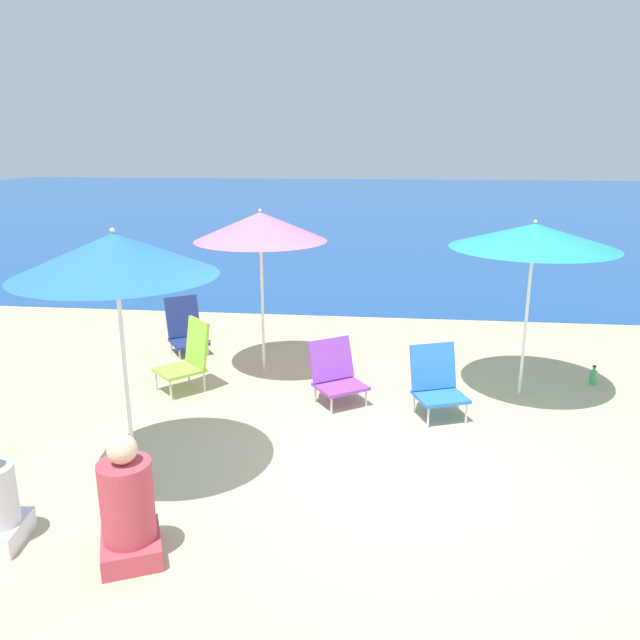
{
  "coord_description": "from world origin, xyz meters",
  "views": [
    {
      "loc": [
        -0.13,
        -5.05,
        2.81
      ],
      "look_at": [
        -0.84,
        1.24,
        1.0
      ],
      "focal_mm": 35.0,
      "sensor_mm": 36.0,
      "label": 1
    }
  ],
  "objects_px": {
    "beach_chair_purple": "(336,373)",
    "water_bottle": "(593,377)",
    "beach_umbrella_blue": "(115,255)",
    "beach_chair_blue": "(436,381)",
    "beach_chair_lime": "(188,356)",
    "beach_umbrella_pink": "(260,227)",
    "beach_umbrella_teal": "(534,236)",
    "beach_chair_navy": "(186,328)",
    "person_seated_far": "(128,509)"
  },
  "relations": [
    {
      "from": "beach_umbrella_blue",
      "to": "beach_chair_blue",
      "type": "xyz_separation_m",
      "value": [
        2.66,
        1.68,
        -1.59
      ]
    },
    {
      "from": "water_bottle",
      "to": "beach_chair_lime",
      "type": "bearing_deg",
      "value": -171.79
    },
    {
      "from": "beach_umbrella_blue",
      "to": "beach_umbrella_teal",
      "type": "height_order",
      "value": "beach_umbrella_blue"
    },
    {
      "from": "beach_umbrella_blue",
      "to": "beach_chair_blue",
      "type": "bearing_deg",
      "value": 32.27
    },
    {
      "from": "beach_chair_blue",
      "to": "beach_chair_navy",
      "type": "distance_m",
      "value": 3.76
    },
    {
      "from": "beach_chair_lime",
      "to": "person_seated_far",
      "type": "distance_m",
      "value": 3.12
    },
    {
      "from": "beach_chair_blue",
      "to": "person_seated_far",
      "type": "distance_m",
      "value": 3.51
    },
    {
      "from": "beach_umbrella_pink",
      "to": "beach_umbrella_teal",
      "type": "bearing_deg",
      "value": -7.83
    },
    {
      "from": "beach_chair_purple",
      "to": "water_bottle",
      "type": "bearing_deg",
      "value": -18.78
    },
    {
      "from": "beach_umbrella_blue",
      "to": "beach_chair_purple",
      "type": "xyz_separation_m",
      "value": [
        1.57,
        1.91,
        -1.63
      ]
    },
    {
      "from": "beach_chair_navy",
      "to": "beach_chair_lime",
      "type": "bearing_deg",
      "value": -104.65
    },
    {
      "from": "beach_chair_purple",
      "to": "person_seated_far",
      "type": "distance_m",
      "value": 3.14
    },
    {
      "from": "beach_umbrella_teal",
      "to": "beach_chair_purple",
      "type": "relative_size",
      "value": 2.78
    },
    {
      "from": "beach_umbrella_blue",
      "to": "beach_chair_blue",
      "type": "relative_size",
      "value": 2.91
    },
    {
      "from": "beach_umbrella_pink",
      "to": "person_seated_far",
      "type": "bearing_deg",
      "value": -92.76
    },
    {
      "from": "beach_chair_purple",
      "to": "beach_chair_lime",
      "type": "xyz_separation_m",
      "value": [
        -1.74,
        0.17,
        0.07
      ]
    },
    {
      "from": "beach_chair_purple",
      "to": "beach_chair_lime",
      "type": "bearing_deg",
      "value": 140.02
    },
    {
      "from": "beach_umbrella_teal",
      "to": "beach_chair_navy",
      "type": "distance_m",
      "value": 4.72
    },
    {
      "from": "beach_chair_purple",
      "to": "water_bottle",
      "type": "relative_size",
      "value": 3.09
    },
    {
      "from": "beach_chair_navy",
      "to": "water_bottle",
      "type": "xyz_separation_m",
      "value": [
        5.27,
        -0.67,
        -0.23
      ]
    },
    {
      "from": "beach_chair_navy",
      "to": "beach_chair_lime",
      "type": "height_order",
      "value": "beach_chair_lime"
    },
    {
      "from": "beach_chair_blue",
      "to": "beach_chair_navy",
      "type": "xyz_separation_m",
      "value": [
        -3.32,
        1.76,
        -0.06
      ]
    },
    {
      "from": "beach_umbrella_blue",
      "to": "beach_umbrella_teal",
      "type": "relative_size",
      "value": 1.08
    },
    {
      "from": "beach_chair_purple",
      "to": "beach_chair_lime",
      "type": "relative_size",
      "value": 0.88
    },
    {
      "from": "beach_umbrella_teal",
      "to": "water_bottle",
      "type": "distance_m",
      "value": 2.02
    },
    {
      "from": "beach_chair_purple",
      "to": "water_bottle",
      "type": "distance_m",
      "value": 3.17
    },
    {
      "from": "beach_umbrella_pink",
      "to": "beach_chair_blue",
      "type": "bearing_deg",
      "value": -27.8
    },
    {
      "from": "beach_umbrella_teal",
      "to": "person_seated_far",
      "type": "height_order",
      "value": "beach_umbrella_teal"
    },
    {
      "from": "person_seated_far",
      "to": "beach_umbrella_teal",
      "type": "bearing_deg",
      "value": 21.4
    },
    {
      "from": "beach_umbrella_pink",
      "to": "water_bottle",
      "type": "distance_m",
      "value": 4.39
    },
    {
      "from": "beach_chair_navy",
      "to": "person_seated_far",
      "type": "bearing_deg",
      "value": -111.02
    },
    {
      "from": "beach_umbrella_blue",
      "to": "beach_chair_navy",
      "type": "distance_m",
      "value": 3.87
    },
    {
      "from": "beach_umbrella_pink",
      "to": "person_seated_far",
      "type": "xyz_separation_m",
      "value": [
        -0.18,
        -3.77,
        -1.45
      ]
    },
    {
      "from": "beach_umbrella_pink",
      "to": "beach_chair_blue",
      "type": "height_order",
      "value": "beach_umbrella_pink"
    },
    {
      "from": "beach_chair_blue",
      "to": "beach_chair_lime",
      "type": "xyz_separation_m",
      "value": [
        -2.84,
        0.4,
        0.03
      ]
    },
    {
      "from": "person_seated_far",
      "to": "beach_umbrella_pink",
      "type": "bearing_deg",
      "value": 63.04
    },
    {
      "from": "beach_chair_lime",
      "to": "beach_umbrella_blue",
      "type": "bearing_deg",
      "value": -40.45
    },
    {
      "from": "beach_chair_purple",
      "to": "beach_chair_navy",
      "type": "bearing_deg",
      "value": 111.06
    },
    {
      "from": "beach_umbrella_teal",
      "to": "person_seated_far",
      "type": "bearing_deg",
      "value": -134.41
    },
    {
      "from": "beach_chair_blue",
      "to": "beach_chair_purple",
      "type": "relative_size",
      "value": 1.04
    },
    {
      "from": "beach_chair_blue",
      "to": "water_bottle",
      "type": "bearing_deg",
      "value": 8.21
    },
    {
      "from": "beach_umbrella_pink",
      "to": "beach_umbrella_blue",
      "type": "bearing_deg",
      "value": -101.61
    },
    {
      "from": "beach_umbrella_teal",
      "to": "person_seated_far",
      "type": "xyz_separation_m",
      "value": [
        -3.28,
        -3.35,
        -1.45
      ]
    },
    {
      "from": "beach_chair_navy",
      "to": "beach_chair_blue",
      "type": "bearing_deg",
      "value": -62.32
    },
    {
      "from": "beach_umbrella_pink",
      "to": "beach_chair_lime",
      "type": "relative_size",
      "value": 2.49
    },
    {
      "from": "beach_umbrella_blue",
      "to": "person_seated_far",
      "type": "xyz_separation_m",
      "value": [
        0.39,
        -0.99,
        -1.59
      ]
    },
    {
      "from": "beach_umbrella_pink",
      "to": "beach_chair_navy",
      "type": "relative_size",
      "value": 2.75
    },
    {
      "from": "beach_chair_navy",
      "to": "person_seated_far",
      "type": "distance_m",
      "value": 4.56
    },
    {
      "from": "beach_umbrella_teal",
      "to": "beach_chair_navy",
      "type": "height_order",
      "value": "beach_umbrella_teal"
    },
    {
      "from": "beach_chair_lime",
      "to": "person_seated_far",
      "type": "bearing_deg",
      "value": -34.87
    }
  ]
}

